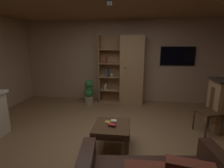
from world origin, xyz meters
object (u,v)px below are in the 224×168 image
at_px(dining_chair, 213,108).
at_px(potted_floor_plant, 89,91).
at_px(table_book_1, 112,124).
at_px(coffee_table, 112,130).
at_px(bookshelf_cabinet, 129,71).
at_px(table_book_2, 114,121).
at_px(table_book_0, 109,122).
at_px(wall_mounted_tv, 177,56).

xyz_separation_m(dining_chair, potted_floor_plant, (-2.96, 1.36, -0.12)).
bearing_deg(table_book_1, coffee_table, 98.77).
bearing_deg(bookshelf_cabinet, potted_floor_plant, -166.07).
height_order(bookshelf_cabinet, potted_floor_plant, bookshelf_cabinet).
bearing_deg(table_book_2, bookshelf_cabinet, 86.34).
bearing_deg(table_book_0, table_book_2, -10.90).
bearing_deg(coffee_table, dining_chair, 23.25).
xyz_separation_m(table_book_1, table_book_2, (0.02, 0.10, 0.02)).
bearing_deg(table_book_2, dining_chair, 22.01).
relative_size(dining_chair, wall_mounted_tv, 0.92).
bearing_deg(coffee_table, potted_floor_plant, 114.61).
relative_size(potted_floor_plant, wall_mounted_tv, 0.78).
bearing_deg(potted_floor_plant, wall_mounted_tv, 10.89).
height_order(coffee_table, table_book_0, table_book_0).
height_order(coffee_table, dining_chair, dining_chair).
xyz_separation_m(bookshelf_cabinet, table_book_0, (-0.24, -2.42, -0.57)).
bearing_deg(potted_floor_plant, table_book_2, -64.30).
bearing_deg(table_book_0, coffee_table, -49.36).
relative_size(bookshelf_cabinet, potted_floor_plant, 2.63).
bearing_deg(coffee_table, table_book_0, 130.64).
distance_m(table_book_2, potted_floor_plant, 2.38).
height_order(table_book_0, potted_floor_plant, potted_floor_plant).
xyz_separation_m(table_book_0, wall_mounted_tv, (1.68, 2.63, 1.01)).
xyz_separation_m(table_book_1, wall_mounted_tv, (1.61, 2.75, 0.99)).
relative_size(table_book_0, wall_mounted_tv, 0.13).
bearing_deg(table_book_0, bookshelf_cabinet, 84.25).
bearing_deg(dining_chair, coffee_table, -156.75).
xyz_separation_m(table_book_0, table_book_2, (0.09, -0.02, 0.04)).
relative_size(table_book_0, table_book_1, 1.02).
bearing_deg(table_book_1, table_book_2, 81.04).
distance_m(dining_chair, potted_floor_plant, 3.26).
distance_m(table_book_2, dining_chair, 2.08).
bearing_deg(table_book_1, dining_chair, 24.41).
xyz_separation_m(coffee_table, dining_chair, (1.95, 0.84, 0.18)).
relative_size(table_book_1, wall_mounted_tv, 0.13).
bearing_deg(potted_floor_plant, bookshelf_cabinet, 13.93).
distance_m(bookshelf_cabinet, wall_mounted_tv, 1.52).
bearing_deg(table_book_1, wall_mounted_tv, 59.68).
bearing_deg(dining_chair, table_book_2, -157.99).
relative_size(bookshelf_cabinet, table_book_0, 15.83).
height_order(table_book_0, table_book_2, table_book_2).
xyz_separation_m(table_book_1, potted_floor_plant, (-1.02, 2.25, -0.07)).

